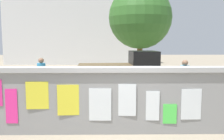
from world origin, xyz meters
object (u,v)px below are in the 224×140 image
(bicycle_near, at_px, (45,100))
(motorcycle, at_px, (147,100))
(person_walking, at_px, (41,73))
(tree_roadside, at_px, (140,18))
(person_bystander, at_px, (185,77))
(auto_rickshaw_truck, at_px, (122,72))

(bicycle_near, bearing_deg, motorcycle, -6.41)
(person_walking, bearing_deg, motorcycle, -33.18)
(bicycle_near, height_order, tree_roadside, tree_roadside)
(person_bystander, height_order, tree_roadside, tree_roadside)
(motorcycle, height_order, person_bystander, person_bystander)
(bicycle_near, height_order, person_walking, person_walking)
(person_walking, distance_m, tree_roadside, 8.66)
(motorcycle, distance_m, person_walking, 4.77)
(person_bystander, bearing_deg, person_walking, 167.78)
(auto_rickshaw_truck, bearing_deg, tree_roadside, 74.63)
(auto_rickshaw_truck, bearing_deg, person_walking, -161.08)
(motorcycle, distance_m, bicycle_near, 3.29)
(bicycle_near, xyz_separation_m, tree_roadside, (4.18, 8.77, 3.51))
(person_walking, bearing_deg, person_bystander, -12.22)
(person_walking, height_order, tree_roadside, tree_roadside)
(motorcycle, bearing_deg, bicycle_near, 173.59)
(auto_rickshaw_truck, height_order, bicycle_near, auto_rickshaw_truck)
(motorcycle, relative_size, person_bystander, 1.17)
(motorcycle, xyz_separation_m, person_walking, (-3.96, 2.59, 0.52))
(bicycle_near, xyz_separation_m, person_bystander, (4.87, 1.02, 0.62))
(motorcycle, distance_m, person_bystander, 2.18)
(bicycle_near, height_order, person_bystander, person_bystander)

